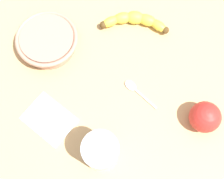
{
  "coord_description": "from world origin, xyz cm",
  "views": [
    {
      "loc": [
        25.61,
        -11.77,
        79.78
      ],
      "look_at": [
        1.09,
        -3.33,
        5.0
      ],
      "focal_mm": 48.09,
      "sensor_mm": 36.0,
      "label": 1
    }
  ],
  "objects_px": {
    "banana": "(135,20)",
    "apple_fruit": "(205,117)",
    "smoothie_glass": "(101,152)",
    "teaspoon": "(132,87)",
    "ceramic_bowl": "(48,41)"
  },
  "relations": [
    {
      "from": "banana",
      "to": "apple_fruit",
      "type": "height_order",
      "value": "apple_fruit"
    },
    {
      "from": "banana",
      "to": "smoothie_glass",
      "type": "relative_size",
      "value": 1.57
    },
    {
      "from": "smoothie_glass",
      "to": "teaspoon",
      "type": "distance_m",
      "value": 0.21
    },
    {
      "from": "smoothie_glass",
      "to": "teaspoon",
      "type": "height_order",
      "value": "smoothie_glass"
    },
    {
      "from": "ceramic_bowl",
      "to": "banana",
      "type": "bearing_deg",
      "value": 87.7
    },
    {
      "from": "smoothie_glass",
      "to": "apple_fruit",
      "type": "height_order",
      "value": "smoothie_glass"
    },
    {
      "from": "banana",
      "to": "apple_fruit",
      "type": "relative_size",
      "value": 2.33
    },
    {
      "from": "teaspoon",
      "to": "banana",
      "type": "bearing_deg",
      "value": -48.92
    },
    {
      "from": "banana",
      "to": "teaspoon",
      "type": "bearing_deg",
      "value": 92.59
    },
    {
      "from": "smoothie_glass",
      "to": "ceramic_bowl",
      "type": "distance_m",
      "value": 0.34
    },
    {
      "from": "smoothie_glass",
      "to": "ceramic_bowl",
      "type": "height_order",
      "value": "smoothie_glass"
    },
    {
      "from": "apple_fruit",
      "to": "teaspoon",
      "type": "bearing_deg",
      "value": -136.58
    },
    {
      "from": "smoothie_glass",
      "to": "teaspoon",
      "type": "relative_size",
      "value": 1.11
    },
    {
      "from": "ceramic_bowl",
      "to": "teaspoon",
      "type": "distance_m",
      "value": 0.27
    },
    {
      "from": "ceramic_bowl",
      "to": "apple_fruit",
      "type": "height_order",
      "value": "apple_fruit"
    }
  ]
}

